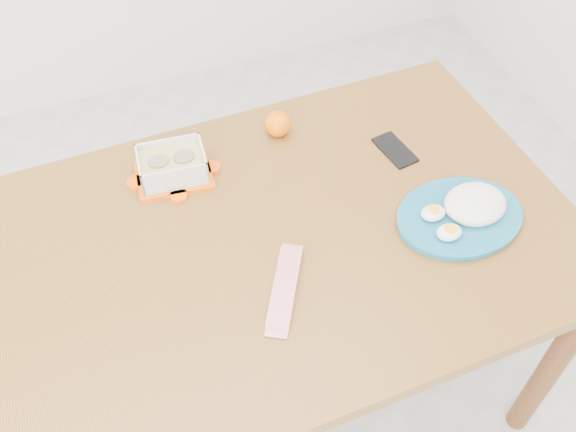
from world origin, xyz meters
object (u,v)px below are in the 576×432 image
object	(u,v)px
food_container	(172,166)
orange_fruit	(278,124)
rice_plate	(465,211)
smartphone	(395,150)
dining_table	(288,257)

from	to	relation	value
food_container	orange_fruit	world-z (taller)	food_container
rice_plate	smartphone	distance (m)	0.26
orange_fruit	smartphone	world-z (taller)	orange_fruit
dining_table	smartphone	xyz separation A→B (m)	(0.35, 0.15, 0.09)
dining_table	rice_plate	bearing A→B (deg)	-16.18
smartphone	food_container	bearing A→B (deg)	159.61
dining_table	food_container	world-z (taller)	food_container
dining_table	smartphone	distance (m)	0.39
orange_fruit	rice_plate	bearing A→B (deg)	-55.08
orange_fruit	food_container	bearing A→B (deg)	-169.46
food_container	rice_plate	xyz separation A→B (m)	(0.58, -0.37, -0.01)
dining_table	food_container	size ratio (longest dim) A/B	6.90
orange_fruit	rice_plate	distance (m)	0.52
food_container	orange_fruit	xyz separation A→B (m)	(0.29, 0.05, -0.00)
orange_fruit	smartphone	distance (m)	0.30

